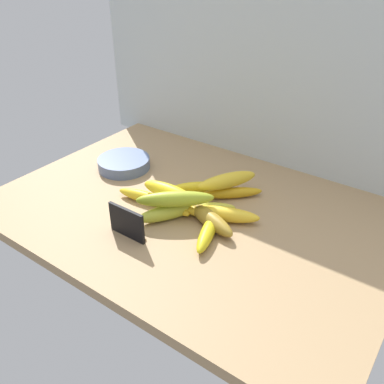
% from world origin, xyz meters
% --- Properties ---
extents(counter_top, '(1.10, 0.76, 0.03)m').
position_xyz_m(counter_top, '(0.00, 0.00, 0.01)').
color(counter_top, '#A18159').
rests_on(counter_top, ground).
extents(back_wall, '(1.30, 0.02, 0.70)m').
position_xyz_m(back_wall, '(0.00, 0.39, 0.35)').
color(back_wall, silver).
rests_on(back_wall, ground).
extents(chalkboard_sign, '(0.11, 0.02, 0.08)m').
position_xyz_m(chalkboard_sign, '(-0.06, -0.20, 0.07)').
color(chalkboard_sign, black).
rests_on(chalkboard_sign, counter_top).
extents(fruit_bowl, '(0.17, 0.17, 0.04)m').
position_xyz_m(fruit_bowl, '(-0.33, 0.06, 0.05)').
color(fruit_bowl, slate).
rests_on(fruit_bowl, counter_top).
extents(banana_0, '(0.19, 0.07, 0.03)m').
position_xyz_m(banana_0, '(-0.12, -0.05, 0.05)').
color(banana_0, yellow).
rests_on(banana_0, counter_top).
extents(banana_1, '(0.15, 0.13, 0.03)m').
position_xyz_m(banana_1, '(0.04, 0.00, 0.05)').
color(banana_1, gold).
rests_on(banana_1, counter_top).
extents(banana_2, '(0.16, 0.08, 0.03)m').
position_xyz_m(banana_2, '(-0.05, -0.03, 0.05)').
color(banana_2, yellow).
rests_on(banana_2, counter_top).
extents(banana_3, '(0.09, 0.17, 0.04)m').
position_xyz_m(banana_3, '(0.11, -0.08, 0.05)').
color(banana_3, gold).
rests_on(banana_3, counter_top).
extents(banana_4, '(0.20, 0.12, 0.04)m').
position_xyz_m(banana_4, '(0.09, 0.00, 0.05)').
color(banana_4, yellow).
rests_on(banana_4, counter_top).
extents(banana_5, '(0.16, 0.15, 0.03)m').
position_xyz_m(banana_5, '(0.06, 0.11, 0.05)').
color(banana_5, gold).
rests_on(banana_5, counter_top).
extents(banana_6, '(0.14, 0.20, 0.04)m').
position_xyz_m(banana_6, '(-0.02, -0.07, 0.05)').
color(banana_6, gold).
rests_on(banana_6, counter_top).
extents(banana_7, '(0.14, 0.13, 0.03)m').
position_xyz_m(banana_7, '(-0.04, 0.08, 0.05)').
color(banana_7, yellow).
rests_on(banana_7, counter_top).
extents(banana_8, '(0.18, 0.10, 0.04)m').
position_xyz_m(banana_8, '(0.08, -0.04, 0.05)').
color(banana_8, olive).
rests_on(banana_8, counter_top).
extents(banana_9, '(0.19, 0.16, 0.04)m').
position_xyz_m(banana_9, '(-0.01, -0.07, 0.09)').
color(banana_9, '#9BAD26').
rests_on(banana_9, banana_6).
extents(banana_10, '(0.13, 0.18, 0.04)m').
position_xyz_m(banana_10, '(0.04, 0.11, 0.08)').
color(banana_10, gold).
rests_on(banana_10, banana_5).
extents(banana_11, '(0.17, 0.05, 0.04)m').
position_xyz_m(banana_11, '(-0.05, -0.04, 0.09)').
color(banana_11, yellow).
rests_on(banana_11, banana_2).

